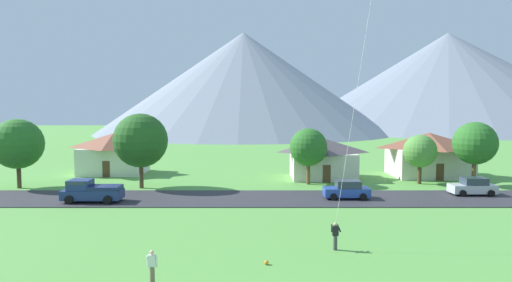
% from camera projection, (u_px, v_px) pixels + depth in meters
% --- Properties ---
extents(road_strip, '(160.00, 7.53, 0.08)m').
position_uv_depth(road_strip, '(261.00, 198.00, 40.77)').
color(road_strip, '#2D2D33').
rests_on(road_strip, ground).
extents(mountain_far_east_ridge, '(125.62, 125.62, 38.28)m').
position_uv_depth(mountain_far_east_ridge, '(445.00, 81.00, 174.41)').
color(mountain_far_east_ridge, slate).
rests_on(mountain_far_east_ridge, ground).
extents(mountain_central_ridge, '(110.73, 110.73, 23.24)m').
position_uv_depth(mountain_central_ridge, '(261.00, 100.00, 181.27)').
color(mountain_central_ridge, gray).
rests_on(mountain_central_ridge, ground).
extents(mountain_east_ridge, '(74.64, 74.64, 27.88)m').
position_uv_depth(mountain_east_ridge, '(235.00, 92.00, 148.57)').
color(mountain_east_ridge, gray).
rests_on(mountain_east_ridge, ground).
extents(mountain_west_ridge, '(98.62, 98.62, 34.05)m').
position_uv_depth(mountain_west_ridge, '(242.00, 83.00, 148.75)').
color(mountain_west_ridge, gray).
rests_on(mountain_west_ridge, ground).
extents(house_leftmost, '(8.43, 6.58, 5.25)m').
position_uv_depth(house_leftmost, '(112.00, 153.00, 56.19)').
color(house_leftmost, silver).
rests_on(house_leftmost, ground).
extents(house_left_center, '(9.58, 7.52, 5.42)m').
position_uv_depth(house_left_center, '(427.00, 154.00, 54.23)').
color(house_left_center, beige).
rests_on(house_left_center, ground).
extents(house_right_center, '(8.06, 6.60, 4.86)m').
position_uv_depth(house_right_center, '(321.00, 157.00, 52.58)').
color(house_right_center, beige).
rests_on(house_right_center, ground).
extents(tree_near_left, '(5.27, 5.27, 7.35)m').
position_uv_depth(tree_near_left, '(16.00, 144.00, 45.79)').
color(tree_near_left, '#4C3823').
rests_on(tree_near_left, ground).
extents(tree_left_of_center, '(5.70, 5.70, 7.92)m').
position_uv_depth(tree_left_of_center, '(139.00, 141.00, 45.83)').
color(tree_left_of_center, '#4C3823').
rests_on(tree_left_of_center, ground).
extents(tree_center, '(3.66, 3.66, 5.53)m').
position_uv_depth(tree_center, '(419.00, 151.00, 48.62)').
color(tree_center, '#4C3823').
rests_on(tree_center, ground).
extents(tree_right_of_center, '(4.62, 4.62, 6.99)m').
position_uv_depth(tree_right_of_center, '(473.00, 143.00, 47.13)').
color(tree_right_of_center, brown).
rests_on(tree_right_of_center, ground).
extents(tree_near_right, '(4.18, 4.18, 6.25)m').
position_uv_depth(tree_near_right, '(307.00, 147.00, 48.24)').
color(tree_near_right, brown).
rests_on(tree_near_right, ground).
extents(parked_car_silver_west_end, '(4.22, 2.11, 1.68)m').
position_uv_depth(parked_car_silver_west_end, '(471.00, 187.00, 42.29)').
color(parked_car_silver_west_end, '#B7BCC1').
rests_on(parked_car_silver_west_end, road_strip).
extents(parked_car_blue_mid_west, '(4.22, 2.11, 1.68)m').
position_uv_depth(parked_car_blue_mid_west, '(345.00, 190.00, 40.56)').
color(parked_car_blue_mid_west, '#2847A8').
rests_on(parked_car_blue_mid_west, road_strip).
extents(pickup_truck_navy_west_side, '(5.22, 2.35, 1.99)m').
position_uv_depth(pickup_truck_navy_west_side, '(90.00, 191.00, 38.99)').
color(pickup_truck_navy_west_side, navy).
rests_on(pickup_truck_navy_west_side, road_strip).
extents(watcher_person, '(0.56, 0.24, 1.68)m').
position_uv_depth(watcher_person, '(151.00, 267.00, 20.91)').
color(watcher_person, '#70604C').
rests_on(watcher_person, ground).
extents(soccer_ball, '(0.24, 0.24, 0.24)m').
position_uv_depth(soccer_ball, '(265.00, 262.00, 23.60)').
color(soccer_ball, orange).
rests_on(soccer_ball, ground).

